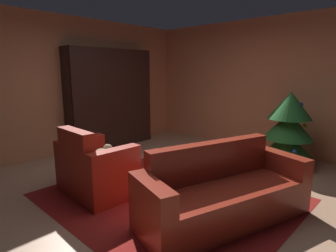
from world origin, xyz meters
The scene contains 11 objects.
ground_plane centered at (0.00, 0.00, 0.00)m, with size 6.76×6.76×0.00m, color tan.
wall_back centered at (0.00, 2.85, 1.34)m, with size 5.56×0.06×2.69m, color tan.
wall_left centered at (-2.75, 0.00, 1.34)m, with size 0.06×5.75×2.69m, color tan.
area_rug centered at (0.16, -0.18, 0.00)m, with size 2.98×2.59×0.01m, color maroon.
bookshelf_unit centered at (-2.49, 0.95, 1.00)m, with size 0.37×1.97×2.09m.
armchair_red centered at (-0.65, -0.77, 0.33)m, with size 1.05×0.74×0.92m.
couch_red centered at (0.96, -0.16, 0.29)m, with size 1.26×2.11×0.84m.
coffee_table centered at (0.22, -0.12, 0.39)m, with size 0.63×0.63×0.44m.
book_stack_on_table centered at (0.20, -0.10, 0.49)m, with size 0.23×0.19×0.09m.
bottle_on_table centered at (0.19, -0.29, 0.55)m, with size 0.06×0.06×0.27m.
decorated_tree centered at (0.82, 2.09, 0.67)m, with size 0.90×0.90×1.30m.
Camera 1 is at (2.48, -2.67, 1.64)m, focal length 29.59 mm.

